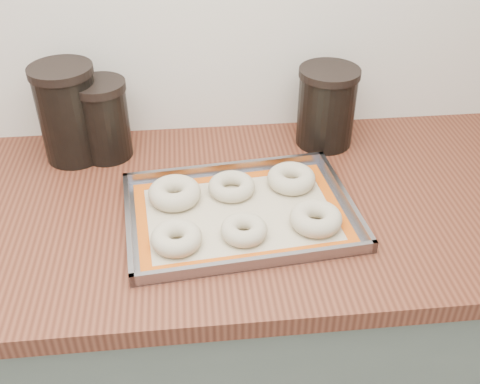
{
  "coord_description": "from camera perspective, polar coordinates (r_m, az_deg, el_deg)",
  "views": [
    {
      "loc": [
        -0.06,
        0.72,
        1.61
      ],
      "look_at": [
        0.03,
        1.62,
        0.96
      ],
      "focal_mm": 42.0,
      "sensor_mm": 36.0,
      "label": 1
    }
  ],
  "objects": [
    {
      "name": "canister_left",
      "position": [
        1.35,
        -17.02,
        7.69
      ],
      "size": [
        0.14,
        0.14,
        0.23
      ],
      "color": "black",
      "rests_on": "countertop"
    },
    {
      "name": "cabinet",
      "position": [
        1.52,
        -1.42,
        -15.25
      ],
      "size": [
        3.0,
        0.65,
        0.86
      ],
      "primitive_type": "cube",
      "color": "#5F695C",
      "rests_on": "floor"
    },
    {
      "name": "baking_tray",
      "position": [
        1.15,
        0.0,
        -2.15
      ],
      "size": [
        0.49,
        0.37,
        0.03
      ],
      "rotation": [
        0.0,
        0.0,
        0.1
      ],
      "color": "gray",
      "rests_on": "countertop"
    },
    {
      "name": "bagel_back_mid",
      "position": [
        1.2,
        -0.86,
        0.57
      ],
      "size": [
        0.11,
        0.11,
        0.03
      ],
      "primitive_type": "torus",
      "rotation": [
        0.0,
        0.0,
        0.14
      ],
      "color": "beige",
      "rests_on": "baking_mat"
    },
    {
      "name": "canister_mid",
      "position": [
        1.34,
        -13.7,
        7.17
      ],
      "size": [
        0.12,
        0.12,
        0.19
      ],
      "color": "black",
      "rests_on": "countertop"
    },
    {
      "name": "countertop",
      "position": [
        1.21,
        -1.73,
        -1.67
      ],
      "size": [
        3.06,
        0.68,
        0.04
      ],
      "primitive_type": "cube",
      "color": "brown",
      "rests_on": "cabinet"
    },
    {
      "name": "bagel_front_right",
      "position": [
        1.12,
        7.71,
        -2.68
      ],
      "size": [
        0.11,
        0.11,
        0.04
      ],
      "primitive_type": "torus",
      "rotation": [
        0.0,
        0.0,
        0.07
      ],
      "color": "beige",
      "rests_on": "baking_mat"
    },
    {
      "name": "bagel_back_left",
      "position": [
        1.18,
        -6.66,
        -0.09
      ],
      "size": [
        0.12,
        0.12,
        0.04
      ],
      "primitive_type": "torus",
      "rotation": [
        0.0,
        0.0,
        0.1
      ],
      "color": "beige",
      "rests_on": "baking_mat"
    },
    {
      "name": "bagel_front_left",
      "position": [
        1.07,
        -6.47,
        -4.68
      ],
      "size": [
        0.11,
        0.11,
        0.04
      ],
      "primitive_type": "torus",
      "rotation": [
        0.0,
        0.0,
        -0.16
      ],
      "color": "beige",
      "rests_on": "baking_mat"
    },
    {
      "name": "bagel_back_right",
      "position": [
        1.23,
        5.23,
        1.39
      ],
      "size": [
        0.13,
        0.13,
        0.04
      ],
      "primitive_type": "torus",
      "rotation": [
        0.0,
        0.0,
        0.31
      ],
      "color": "beige",
      "rests_on": "baking_mat"
    },
    {
      "name": "bagel_front_mid",
      "position": [
        1.08,
        0.41,
        -3.86
      ],
      "size": [
        0.12,
        0.12,
        0.03
      ],
      "primitive_type": "torus",
      "rotation": [
        0.0,
        0.0,
        0.43
      ],
      "color": "beige",
      "rests_on": "baking_mat"
    },
    {
      "name": "canister_right",
      "position": [
        1.37,
        8.77,
        8.57
      ],
      "size": [
        0.14,
        0.14,
        0.19
      ],
      "color": "black",
      "rests_on": "countertop"
    },
    {
      "name": "baking_mat",
      "position": [
        1.15,
        0.0,
        -2.23
      ],
      "size": [
        0.45,
        0.33,
        0.0
      ],
      "rotation": [
        0.0,
        0.0,
        0.1
      ],
      "color": "#C6B793",
      "rests_on": "baking_tray"
    }
  ]
}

